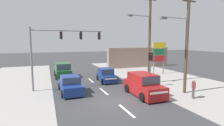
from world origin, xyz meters
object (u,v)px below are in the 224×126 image
object	(u,v)px
sedan_oncoming_mid	(70,85)
suv_receding_far	(63,70)
utility_pole_foreground_right	(186,38)
utility_pole_midground_right	(149,34)
suv_crossing_left	(143,85)
hatchback_kerbside_parked	(106,75)
shopping_plaza_sign	(159,53)
pedestrian_at_kerb	(193,88)
traffic_signal_mast	(58,45)
pedestal_signal_right_kerb	(150,64)

from	to	relation	value
sedan_oncoming_mid	suv_receding_far	bearing A→B (deg)	89.81
utility_pole_foreground_right	suv_receding_far	distance (m)	15.43
utility_pole_midground_right	suv_crossing_left	distance (m)	6.47
utility_pole_midground_right	hatchback_kerbside_parked	world-z (taller)	utility_pole_midground_right
sedan_oncoming_mid	shopping_plaza_sign	bearing A→B (deg)	20.94
utility_pole_foreground_right	shopping_plaza_sign	size ratio (longest dim) A/B	2.00
utility_pole_midground_right	suv_receding_far	xyz separation A→B (m)	(-8.55, 7.03, -4.58)
utility_pole_foreground_right	utility_pole_midground_right	distance (m)	4.54
hatchback_kerbside_parked	pedestrian_at_kerb	size ratio (longest dim) A/B	2.27
traffic_signal_mast	suv_crossing_left	bearing A→B (deg)	-35.21
suv_receding_far	pedestrian_at_kerb	world-z (taller)	suv_receding_far
utility_pole_foreground_right	traffic_signal_mast	bearing A→B (deg)	152.25
utility_pole_foreground_right	utility_pole_midground_right	bearing A→B (deg)	102.49
utility_pole_midground_right	sedan_oncoming_mid	world-z (taller)	utility_pole_midground_right
hatchback_kerbside_parked	sedan_oncoming_mid	bearing A→B (deg)	-144.95
pedestal_signal_right_kerb	suv_crossing_left	world-z (taller)	pedestal_signal_right_kerb
utility_pole_foreground_right	pedestrian_at_kerb	bearing A→B (deg)	-103.45
utility_pole_foreground_right	pedestal_signal_right_kerb	world-z (taller)	utility_pole_foreground_right
shopping_plaza_sign	suv_crossing_left	bearing A→B (deg)	-132.26
sedan_oncoming_mid	pedestrian_at_kerb	bearing A→B (deg)	-30.00
pedestal_signal_right_kerb	suv_receding_far	xyz separation A→B (m)	(-7.87, 8.54, -1.53)
suv_receding_far	suv_crossing_left	size ratio (longest dim) A/B	1.00
traffic_signal_mast	suv_crossing_left	distance (m)	8.89
pedestal_signal_right_kerb	hatchback_kerbside_parked	distance (m)	5.58
pedestal_signal_right_kerb	suv_crossing_left	bearing A→B (deg)	-133.88
utility_pole_midground_right	sedan_oncoming_mid	xyz separation A→B (m)	(-8.57, -0.58, -4.76)
shopping_plaza_sign	suv_receding_far	size ratio (longest dim) A/B	1.01
shopping_plaza_sign	sedan_oncoming_mid	size ratio (longest dim) A/B	1.08
utility_pole_foreground_right	hatchback_kerbside_parked	xyz separation A→B (m)	(-4.97, 7.04, -4.26)
utility_pole_foreground_right	utility_pole_midground_right	size ratio (longest dim) A/B	0.90
suv_crossing_left	pedestrian_at_kerb	xyz separation A→B (m)	(3.35, -2.24, 0.04)
traffic_signal_mast	pedestrian_at_kerb	distance (m)	12.69
suv_receding_far	pedestrian_at_kerb	size ratio (longest dim) A/B	2.79
traffic_signal_mast	pedestrian_at_kerb	world-z (taller)	traffic_signal_mast
suv_receding_far	sedan_oncoming_mid	world-z (taller)	suv_receding_far
traffic_signal_mast	shopping_plaza_sign	bearing A→B (deg)	13.63
utility_pole_foreground_right	shopping_plaza_sign	xyz separation A→B (m)	(3.68, 8.89, -1.98)
utility_pole_foreground_right	pedestrian_at_kerb	size ratio (longest dim) A/B	5.65
utility_pole_foreground_right	sedan_oncoming_mid	distance (m)	11.13
utility_pole_foreground_right	hatchback_kerbside_parked	world-z (taller)	utility_pole_foreground_right
utility_pole_foreground_right	traffic_signal_mast	xyz separation A→B (m)	(-10.40, 5.47, -0.61)
pedestal_signal_right_kerb	sedan_oncoming_mid	distance (m)	8.14
traffic_signal_mast	sedan_oncoming_mid	xyz separation A→B (m)	(0.85, -1.65, -3.65)
utility_pole_midground_right	suv_crossing_left	bearing A→B (deg)	-126.78
suv_crossing_left	sedan_oncoming_mid	world-z (taller)	suv_crossing_left
traffic_signal_mast	pedestal_signal_right_kerb	world-z (taller)	traffic_signal_mast
utility_pole_midground_right	suv_crossing_left	world-z (taller)	utility_pole_midground_right
suv_receding_far	suv_crossing_left	bearing A→B (deg)	-61.44
utility_pole_midground_right	pedestrian_at_kerb	size ratio (longest dim) A/B	6.25
utility_pole_foreground_right	pedestrian_at_kerb	distance (m)	4.31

